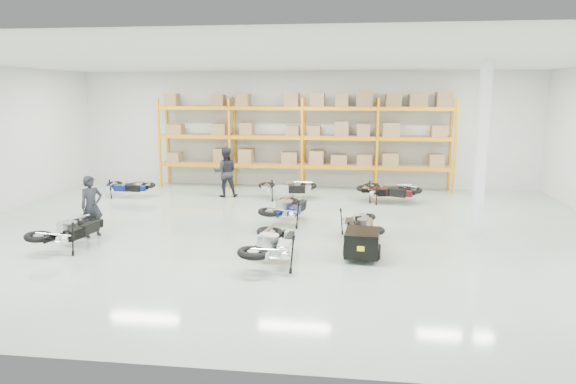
# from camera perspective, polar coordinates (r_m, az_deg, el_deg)

# --- Properties ---
(room) EXTENTS (18.00, 18.00, 18.00)m
(room) POSITION_cam_1_polar(r_m,az_deg,el_deg) (13.44, -0.97, 4.80)
(room) COLOR #A5B7A8
(room) RESTS_ON ground
(pallet_rack) EXTENTS (11.28, 0.98, 3.62)m
(pallet_rack) POSITION_cam_1_polar(r_m,az_deg,el_deg) (19.82, 1.71, 6.85)
(pallet_rack) COLOR orange
(pallet_rack) RESTS_ON ground
(structural_column) EXTENTS (0.25, 0.25, 4.50)m
(structural_column) POSITION_cam_1_polar(r_m,az_deg,el_deg) (14.19, 20.68, 4.42)
(structural_column) COLOR white
(structural_column) RESTS_ON ground
(moto_blue_centre) EXTENTS (1.35, 2.03, 1.20)m
(moto_blue_centre) POSITION_cam_1_polar(r_m,az_deg,el_deg) (14.69, -0.10, -1.31)
(moto_blue_centre) COLOR #081252
(moto_blue_centre) RESTS_ON ground
(moto_silver_left) EXTENTS (1.07, 1.98, 1.24)m
(moto_silver_left) POSITION_cam_1_polar(r_m,az_deg,el_deg) (11.22, -1.72, -5.14)
(moto_silver_left) COLOR #B7B9BE
(moto_silver_left) RESTS_ON ground
(moto_black_far_left) EXTENTS (1.23, 1.97, 1.19)m
(moto_black_far_left) POSITION_cam_1_polar(r_m,az_deg,el_deg) (13.46, -23.09, -3.41)
(moto_black_far_left) COLOR black
(moto_black_far_left) RESTS_ON ground
(moto_touring_right) EXTENTS (1.01, 1.73, 1.06)m
(moto_touring_right) POSITION_cam_1_polar(r_m,az_deg,el_deg) (13.20, 8.14, -3.15)
(moto_touring_right) COLOR black
(moto_touring_right) RESTS_ON ground
(trailer) EXTENTS (0.83, 1.58, 0.66)m
(trailer) POSITION_cam_1_polar(r_m,az_deg,el_deg) (11.69, 8.23, -5.62)
(trailer) COLOR black
(trailer) RESTS_ON ground
(moto_back_a) EXTENTS (1.67, 0.96, 1.04)m
(moto_back_a) POSITION_cam_1_polar(r_m,az_deg,el_deg) (19.25, -17.34, 0.92)
(moto_back_a) COLOR navy
(moto_back_a) RESTS_ON ground
(moto_back_b) EXTENTS (1.83, 1.01, 1.14)m
(moto_back_b) POSITION_cam_1_polar(r_m,az_deg,el_deg) (17.96, -0.09, 0.88)
(moto_back_b) COLOR #A3A7AC
(moto_back_b) RESTS_ON ground
(moto_back_c) EXTENTS (1.90, 1.18, 1.15)m
(moto_back_c) POSITION_cam_1_polar(r_m,az_deg,el_deg) (17.79, 11.03, 0.58)
(moto_back_c) COLOR black
(moto_back_c) RESTS_ON ground
(moto_back_d) EXTENTS (2.01, 1.55, 1.17)m
(moto_back_d) POSITION_cam_1_polar(r_m,az_deg,el_deg) (17.76, 11.21, 0.59)
(moto_back_d) COLOR #440D11
(moto_back_d) RESTS_ON ground
(person_left) EXTENTS (0.67, 0.69, 1.60)m
(person_left) POSITION_cam_1_polar(r_m,az_deg,el_deg) (14.25, -20.98, -1.49)
(person_left) COLOR black
(person_left) RESTS_ON ground
(person_back) EXTENTS (1.00, 0.86, 1.78)m
(person_back) POSITION_cam_1_polar(r_m,az_deg,el_deg) (18.50, -6.95, 2.21)
(person_back) COLOR black
(person_back) RESTS_ON ground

